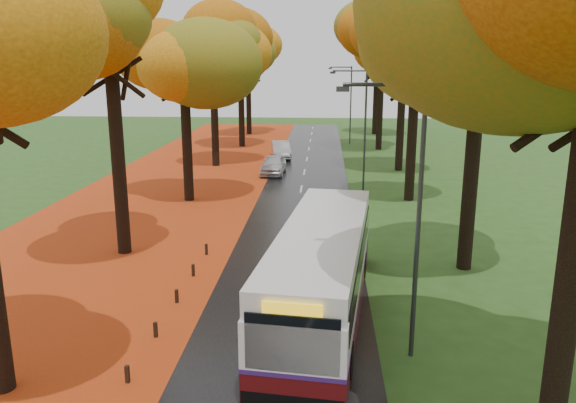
# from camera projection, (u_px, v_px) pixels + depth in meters

# --- Properties ---
(road) EXTENTS (6.50, 90.00, 0.04)m
(road) POSITION_uv_depth(u_px,v_px,m) (298.00, 208.00, 33.40)
(road) COLOR black
(road) RESTS_ON ground
(centre_line) EXTENTS (0.12, 90.00, 0.01)m
(centre_line) POSITION_uv_depth(u_px,v_px,m) (298.00, 207.00, 33.40)
(centre_line) COLOR silver
(centre_line) RESTS_ON road
(leaf_verge) EXTENTS (12.00, 90.00, 0.02)m
(leaf_verge) POSITION_uv_depth(u_px,v_px,m) (149.00, 205.00, 33.98)
(leaf_verge) COLOR #99280D
(leaf_verge) RESTS_ON ground
(leaf_drift) EXTENTS (0.90, 90.00, 0.01)m
(leaf_drift) POSITION_uv_depth(u_px,v_px,m) (247.00, 206.00, 33.59)
(leaf_drift) COLOR #B84112
(leaf_drift) RESTS_ON road
(trees_left) EXTENTS (9.20, 74.00, 13.88)m
(trees_left) POSITION_uv_depth(u_px,v_px,m) (180.00, 43.00, 33.54)
(trees_left) COLOR black
(trees_left) RESTS_ON ground
(trees_right) EXTENTS (9.30, 74.20, 13.96)m
(trees_right) POSITION_uv_depth(u_px,v_px,m) (424.00, 40.00, 32.45)
(trees_right) COLOR black
(trees_right) RESTS_ON ground
(bollard_row) EXTENTS (0.11, 23.51, 0.52)m
(bollard_row) POSITION_uv_depth(u_px,v_px,m) (109.00, 403.00, 13.93)
(bollard_row) COLOR black
(bollard_row) RESTS_ON ground
(streetlamp_near) EXTENTS (2.45, 0.18, 8.00)m
(streetlamp_near) POSITION_uv_depth(u_px,v_px,m) (410.00, 202.00, 15.56)
(streetlamp_near) COLOR #333538
(streetlamp_near) RESTS_ON ground
(streetlamp_mid) EXTENTS (2.45, 0.18, 8.00)m
(streetlamp_mid) POSITION_uv_depth(u_px,v_px,m) (362.00, 120.00, 36.85)
(streetlamp_mid) COLOR #333538
(streetlamp_mid) RESTS_ON ground
(streetlamp_far) EXTENTS (2.45, 0.18, 8.00)m
(streetlamp_far) POSITION_uv_depth(u_px,v_px,m) (348.00, 99.00, 58.15)
(streetlamp_far) COLOR #333538
(streetlamp_far) RESTS_ON ground
(bus) EXTENTS (4.02, 11.95, 3.08)m
(bus) POSITION_uv_depth(u_px,v_px,m) (322.00, 269.00, 19.04)
(bus) COLOR #470B0C
(bus) RESTS_ON road
(car_white) EXTENTS (1.87, 4.36, 1.47)m
(car_white) POSITION_uv_depth(u_px,v_px,m) (274.00, 165.00, 43.12)
(car_white) COLOR #BBBCC0
(car_white) RESTS_ON road
(car_silver) EXTENTS (2.22, 4.66, 1.47)m
(car_silver) POSITION_uv_depth(u_px,v_px,m) (281.00, 150.00, 50.34)
(car_silver) COLOR #9DA0A5
(car_silver) RESTS_ON road
(car_dark) EXTENTS (1.66, 3.91, 1.12)m
(car_dark) POSITION_uv_depth(u_px,v_px,m) (282.00, 149.00, 51.63)
(car_dark) COLOR black
(car_dark) RESTS_ON road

